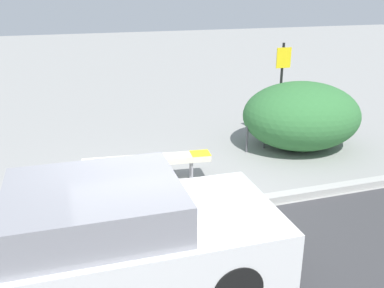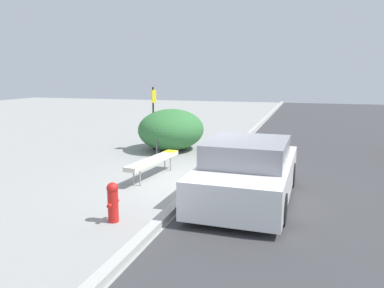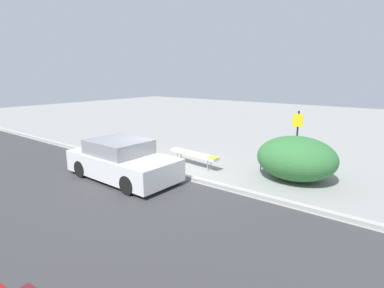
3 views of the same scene
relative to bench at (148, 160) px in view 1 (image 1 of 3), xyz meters
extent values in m
plane|color=gray|center=(-0.19, -1.39, -0.47)|extent=(60.00, 60.00, 0.00)
cube|color=#A8A8A3|center=(-0.19, -1.39, -0.40)|extent=(60.00, 0.20, 0.13)
cylinder|color=#99999E|center=(-0.84, 0.00, -0.26)|extent=(0.04, 0.04, 0.41)
cylinder|color=#99999E|center=(0.80, -0.19, -0.26)|extent=(0.04, 0.04, 0.41)
cylinder|color=#99999E|center=(-0.82, 0.19, -0.26)|extent=(0.04, 0.04, 0.41)
cylinder|color=#99999E|center=(0.82, 0.00, -0.26)|extent=(0.04, 0.04, 0.41)
cube|color=beige|center=(-0.01, 0.00, 0.01)|extent=(2.39, 0.62, 0.11)
cube|color=yellow|center=(0.99, -0.12, 0.07)|extent=(0.40, 0.38, 0.01)
cylinder|color=#515156|center=(2.44, 0.92, -0.07)|extent=(0.05, 0.05, 0.80)
cylinder|color=#515156|center=(2.93, 1.03, -0.07)|extent=(0.05, 0.05, 0.80)
cylinder|color=#515156|center=(2.69, 0.98, 0.33)|extent=(0.55, 0.17, 0.05)
cylinder|color=black|center=(3.51, 1.48, 0.68)|extent=(0.06, 0.06, 2.30)
cube|color=yellow|center=(3.51, 1.44, 1.50)|extent=(0.36, 0.02, 0.46)
ellipsoid|color=#337038|center=(3.74, 0.88, 0.28)|extent=(2.68, 2.37, 1.50)
cylinder|color=black|center=(0.26, -1.89, -0.17)|extent=(0.60, 0.19, 0.60)
cylinder|color=black|center=(0.23, -3.58, -0.17)|extent=(0.60, 0.19, 0.60)
cylinder|color=black|center=(-2.29, -1.83, -0.17)|extent=(0.60, 0.19, 0.60)
cube|color=white|center=(-1.03, -2.70, 0.04)|extent=(4.15, 1.92, 0.73)
cube|color=gray|center=(-1.19, -2.70, 0.64)|extent=(2.01, 1.69, 0.51)
camera|label=1|loc=(-1.46, -7.21, 3.01)|focal=40.00mm
camera|label=2|loc=(-9.04, -3.89, 2.25)|focal=35.00mm
camera|label=3|loc=(6.93, -9.11, 3.04)|focal=28.00mm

